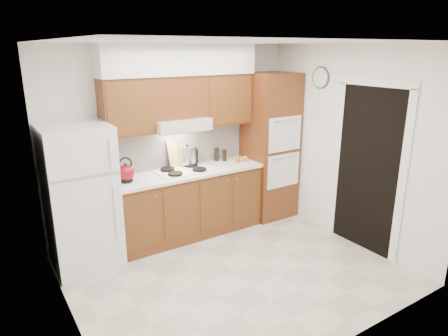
# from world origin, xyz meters

# --- Properties ---
(floor) EXTENTS (3.60, 3.60, 0.00)m
(floor) POSITION_xyz_m (0.00, 0.00, 0.00)
(floor) COLOR beige
(floor) RESTS_ON ground
(ceiling) EXTENTS (3.60, 3.60, 0.00)m
(ceiling) POSITION_xyz_m (0.00, 0.00, 2.60)
(ceiling) COLOR white
(ceiling) RESTS_ON wall_back
(wall_back) EXTENTS (3.60, 0.02, 2.60)m
(wall_back) POSITION_xyz_m (0.00, 1.50, 1.30)
(wall_back) COLOR white
(wall_back) RESTS_ON floor
(wall_left) EXTENTS (0.02, 3.00, 2.60)m
(wall_left) POSITION_xyz_m (-1.80, 0.00, 1.30)
(wall_left) COLOR white
(wall_left) RESTS_ON floor
(wall_right) EXTENTS (0.02, 3.00, 2.60)m
(wall_right) POSITION_xyz_m (1.80, 0.00, 1.30)
(wall_right) COLOR white
(wall_right) RESTS_ON floor
(fridge) EXTENTS (0.75, 0.72, 1.72)m
(fridge) POSITION_xyz_m (-1.41, 1.14, 0.86)
(fridge) COLOR white
(fridge) RESTS_ON floor
(base_cabinets) EXTENTS (2.11, 0.60, 0.90)m
(base_cabinets) POSITION_xyz_m (0.02, 1.20, 0.45)
(base_cabinets) COLOR brown
(base_cabinets) RESTS_ON floor
(countertop) EXTENTS (2.13, 0.62, 0.04)m
(countertop) POSITION_xyz_m (0.03, 1.19, 0.92)
(countertop) COLOR white
(countertop) RESTS_ON base_cabinets
(backsplash) EXTENTS (2.11, 0.03, 0.56)m
(backsplash) POSITION_xyz_m (0.02, 1.49, 1.22)
(backsplash) COLOR white
(backsplash) RESTS_ON countertop
(oven_cabinet) EXTENTS (0.70, 0.65, 2.20)m
(oven_cabinet) POSITION_xyz_m (1.44, 1.18, 1.10)
(oven_cabinet) COLOR brown
(oven_cabinet) RESTS_ON floor
(upper_cab_left) EXTENTS (0.63, 0.33, 0.70)m
(upper_cab_left) POSITION_xyz_m (-0.71, 1.33, 1.85)
(upper_cab_left) COLOR brown
(upper_cab_left) RESTS_ON wall_back
(upper_cab_right) EXTENTS (0.73, 0.33, 0.70)m
(upper_cab_right) POSITION_xyz_m (0.72, 1.33, 1.85)
(upper_cab_right) COLOR brown
(upper_cab_right) RESTS_ON wall_back
(range_hood) EXTENTS (0.75, 0.45, 0.15)m
(range_hood) POSITION_xyz_m (-0.02, 1.27, 1.57)
(range_hood) COLOR silver
(range_hood) RESTS_ON wall_back
(upper_cab_over_hood) EXTENTS (0.75, 0.33, 0.55)m
(upper_cab_over_hood) POSITION_xyz_m (-0.02, 1.33, 1.92)
(upper_cab_over_hood) COLOR brown
(upper_cab_over_hood) RESTS_ON range_hood
(soffit) EXTENTS (2.13, 0.36, 0.40)m
(soffit) POSITION_xyz_m (0.03, 1.32, 2.40)
(soffit) COLOR silver
(soffit) RESTS_ON wall_back
(cooktop) EXTENTS (0.74, 0.50, 0.01)m
(cooktop) POSITION_xyz_m (-0.02, 1.21, 0.95)
(cooktop) COLOR white
(cooktop) RESTS_ON countertop
(doorway) EXTENTS (0.02, 0.90, 2.10)m
(doorway) POSITION_xyz_m (1.79, -0.35, 1.05)
(doorway) COLOR black
(doorway) RESTS_ON floor
(wall_clock) EXTENTS (0.02, 0.30, 0.30)m
(wall_clock) POSITION_xyz_m (1.79, 0.55, 2.15)
(wall_clock) COLOR #3F3833
(wall_clock) RESTS_ON wall_right
(kettle) EXTENTS (0.26, 0.26, 0.21)m
(kettle) POSITION_xyz_m (-0.83, 1.20, 1.06)
(kettle) COLOR maroon
(kettle) RESTS_ON countertop
(cutting_board) EXTENTS (0.31, 0.17, 0.39)m
(cutting_board) POSITION_xyz_m (-0.00, 1.45, 1.14)
(cutting_board) COLOR tan
(cutting_board) RESTS_ON countertop
(stock_pot) EXTENTS (0.28, 0.28, 0.24)m
(stock_pot) POSITION_xyz_m (0.15, 1.41, 1.09)
(stock_pot) COLOR silver
(stock_pot) RESTS_ON cooktop
(condiment_a) EXTENTS (0.08, 0.08, 0.22)m
(condiment_a) POSITION_xyz_m (0.31, 1.45, 1.05)
(condiment_a) COLOR black
(condiment_a) RESTS_ON countertop
(condiment_b) EXTENTS (0.07, 0.07, 0.20)m
(condiment_b) POSITION_xyz_m (0.62, 1.40, 1.04)
(condiment_b) COLOR black
(condiment_b) RESTS_ON countertop
(condiment_c) EXTENTS (0.07, 0.07, 0.17)m
(condiment_c) POSITION_xyz_m (0.72, 1.33, 1.03)
(condiment_c) COLOR black
(condiment_c) RESTS_ON countertop
(orange_near) EXTENTS (0.09, 0.09, 0.08)m
(orange_near) POSITION_xyz_m (0.98, 1.18, 0.98)
(orange_near) COLOR orange
(orange_near) RESTS_ON countertop
(orange_far) EXTENTS (0.10, 0.10, 0.08)m
(orange_far) POSITION_xyz_m (0.84, 1.17, 0.98)
(orange_far) COLOR orange
(orange_far) RESTS_ON countertop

